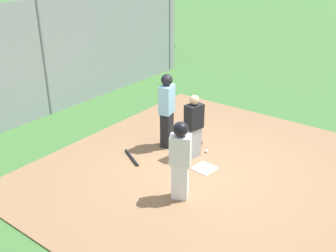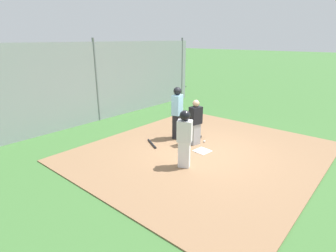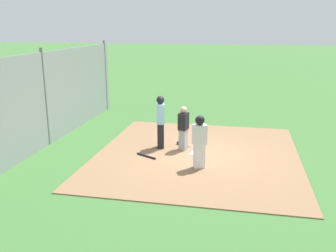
{
  "view_description": "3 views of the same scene",
  "coord_description": "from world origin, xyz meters",
  "px_view_note": "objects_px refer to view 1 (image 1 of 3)",
  "views": [
    {
      "loc": [
        6.32,
        3.8,
        4.36
      ],
      "look_at": [
        -0.21,
        -1.14,
        0.65
      ],
      "focal_mm": 42.06,
      "sensor_mm": 36.0,
      "label": 1
    },
    {
      "loc": [
        6.48,
        4.15,
        3.34
      ],
      "look_at": [
        0.31,
        -1.12,
        0.68
      ],
      "focal_mm": 28.86,
      "sensor_mm": 36.0,
      "label": 2
    },
    {
      "loc": [
        11.32,
        1.34,
        4.07
      ],
      "look_at": [
        -0.07,
        -0.99,
        0.89
      ],
      "focal_mm": 39.7,
      "sensor_mm": 36.0,
      "label": 3
    }
  ],
  "objects_px": {
    "runner": "(180,156)",
    "parked_car_red": "(83,38)",
    "baseball_bat": "(132,157)",
    "umpire": "(167,109)",
    "catcher": "(194,126)",
    "home_plate": "(204,168)",
    "baseball": "(206,151)",
    "catcher_mask": "(198,143)"
  },
  "relations": [
    {
      "from": "baseball_bat",
      "to": "home_plate",
      "type": "bearing_deg",
      "value": 50.0
    },
    {
      "from": "parked_car_red",
      "to": "baseball_bat",
      "type": "bearing_deg",
      "value": -135.78
    },
    {
      "from": "home_plate",
      "to": "baseball",
      "type": "height_order",
      "value": "baseball"
    },
    {
      "from": "catcher",
      "to": "umpire",
      "type": "bearing_deg",
      "value": -170.78
    },
    {
      "from": "runner",
      "to": "baseball_bat",
      "type": "relative_size",
      "value": 2.01
    },
    {
      "from": "catcher",
      "to": "baseball",
      "type": "bearing_deg",
      "value": 75.74
    },
    {
      "from": "baseball_bat",
      "to": "umpire",
      "type": "bearing_deg",
      "value": 104.57
    },
    {
      "from": "catcher",
      "to": "runner",
      "type": "relative_size",
      "value": 0.94
    },
    {
      "from": "catcher_mask",
      "to": "baseball_bat",
      "type": "bearing_deg",
      "value": -28.94
    },
    {
      "from": "catcher",
      "to": "home_plate",
      "type": "bearing_deg",
      "value": -20.31
    },
    {
      "from": "home_plate",
      "to": "runner",
      "type": "xyz_separation_m",
      "value": [
        1.18,
        0.19,
        0.87
      ]
    },
    {
      "from": "home_plate",
      "to": "baseball_bat",
      "type": "xyz_separation_m",
      "value": [
        0.61,
        -1.55,
        0.02
      ]
    },
    {
      "from": "umpire",
      "to": "runner",
      "type": "distance_m",
      "value": 2.16
    },
    {
      "from": "baseball",
      "to": "catcher_mask",
      "type": "bearing_deg",
      "value": -119.12
    },
    {
      "from": "home_plate",
      "to": "runner",
      "type": "bearing_deg",
      "value": 9.14
    },
    {
      "from": "runner",
      "to": "catcher",
      "type": "bearing_deg",
      "value": -1.29
    },
    {
      "from": "runner",
      "to": "parked_car_red",
      "type": "height_order",
      "value": "runner"
    },
    {
      "from": "catcher_mask",
      "to": "baseball",
      "type": "height_order",
      "value": "catcher_mask"
    },
    {
      "from": "catcher",
      "to": "catcher_mask",
      "type": "distance_m",
      "value": 0.9
    },
    {
      "from": "umpire",
      "to": "catcher_mask",
      "type": "xyz_separation_m",
      "value": [
        -0.48,
        0.57,
        -0.88
      ]
    },
    {
      "from": "catcher",
      "to": "baseball_bat",
      "type": "height_order",
      "value": "catcher"
    },
    {
      "from": "home_plate",
      "to": "runner",
      "type": "distance_m",
      "value": 1.48
    },
    {
      "from": "umpire",
      "to": "parked_car_red",
      "type": "xyz_separation_m",
      "value": [
        -5.36,
        -8.94,
        -0.36
      ]
    },
    {
      "from": "home_plate",
      "to": "catcher_mask",
      "type": "relative_size",
      "value": 1.83
    },
    {
      "from": "runner",
      "to": "parked_car_red",
      "type": "bearing_deg",
      "value": 29.97
    },
    {
      "from": "catcher",
      "to": "umpire",
      "type": "relative_size",
      "value": 0.83
    },
    {
      "from": "home_plate",
      "to": "catcher_mask",
      "type": "distance_m",
      "value": 1.14
    },
    {
      "from": "catcher",
      "to": "parked_car_red",
      "type": "xyz_separation_m",
      "value": [
        -5.41,
        -9.73,
        -0.17
      ]
    },
    {
      "from": "umpire",
      "to": "parked_car_red",
      "type": "height_order",
      "value": "umpire"
    },
    {
      "from": "home_plate",
      "to": "umpire",
      "type": "height_order",
      "value": "umpire"
    },
    {
      "from": "parked_car_red",
      "to": "runner",
      "type": "bearing_deg",
      "value": -133.17
    },
    {
      "from": "runner",
      "to": "baseball_bat",
      "type": "xyz_separation_m",
      "value": [
        -0.57,
        -1.74,
        -0.85
      ]
    },
    {
      "from": "runner",
      "to": "baseball",
      "type": "distance_m",
      "value": 2.1
    },
    {
      "from": "runner",
      "to": "baseball_bat",
      "type": "height_order",
      "value": "runner"
    },
    {
      "from": "catcher",
      "to": "baseball",
      "type": "height_order",
      "value": "catcher"
    },
    {
      "from": "umpire",
      "to": "runner",
      "type": "xyz_separation_m",
      "value": [
        1.56,
        1.5,
        -0.06
      ]
    },
    {
      "from": "umpire",
      "to": "baseball",
      "type": "bearing_deg",
      "value": 3.31
    },
    {
      "from": "catcher",
      "to": "runner",
      "type": "height_order",
      "value": "runner"
    },
    {
      "from": "catcher_mask",
      "to": "parked_car_red",
      "type": "distance_m",
      "value": 10.71
    },
    {
      "from": "catcher",
      "to": "runner",
      "type": "bearing_deg",
      "value": -52.32
    },
    {
      "from": "parked_car_red",
      "to": "baseball",
      "type": "bearing_deg",
      "value": -126.83
    },
    {
      "from": "baseball",
      "to": "runner",
      "type": "bearing_deg",
      "value": 16.68
    }
  ]
}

